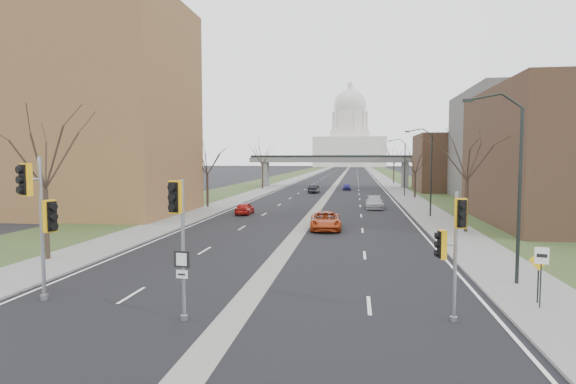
% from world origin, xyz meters
% --- Properties ---
extents(ground, '(700.00, 700.00, 0.00)m').
position_xyz_m(ground, '(0.00, 0.00, 0.00)').
color(ground, black).
rests_on(ground, ground).
extents(road_surface, '(20.00, 600.00, 0.01)m').
position_xyz_m(road_surface, '(0.00, 150.00, 0.01)').
color(road_surface, black).
rests_on(road_surface, ground).
extents(median_strip, '(1.20, 600.00, 0.02)m').
position_xyz_m(median_strip, '(0.00, 150.00, 0.00)').
color(median_strip, gray).
rests_on(median_strip, ground).
extents(sidewalk_right, '(4.00, 600.00, 0.12)m').
position_xyz_m(sidewalk_right, '(12.00, 150.00, 0.06)').
color(sidewalk_right, gray).
rests_on(sidewalk_right, ground).
extents(sidewalk_left, '(4.00, 600.00, 0.12)m').
position_xyz_m(sidewalk_left, '(-12.00, 150.00, 0.06)').
color(sidewalk_left, gray).
rests_on(sidewalk_left, ground).
extents(grass_verge_right, '(8.00, 600.00, 0.10)m').
position_xyz_m(grass_verge_right, '(18.00, 150.00, 0.05)').
color(grass_verge_right, '#314620').
rests_on(grass_verge_right, ground).
extents(grass_verge_left, '(8.00, 600.00, 0.10)m').
position_xyz_m(grass_verge_left, '(-18.00, 150.00, 0.05)').
color(grass_verge_left, '#314620').
rests_on(grass_verge_left, ground).
extents(apartment_building, '(25.00, 16.00, 22.00)m').
position_xyz_m(apartment_building, '(-26.00, 30.00, 11.00)').
color(apartment_building, brown).
rests_on(apartment_building, ground).
extents(commercial_block_mid, '(18.00, 22.00, 15.00)m').
position_xyz_m(commercial_block_mid, '(28.00, 52.00, 7.50)').
color(commercial_block_mid, '#5E5B56').
rests_on(commercial_block_mid, ground).
extents(commercial_block_far, '(14.00, 14.00, 10.00)m').
position_xyz_m(commercial_block_far, '(22.00, 70.00, 5.00)').
color(commercial_block_far, '#452F20').
rests_on(commercial_block_far, ground).
extents(pedestrian_bridge, '(34.00, 3.00, 6.45)m').
position_xyz_m(pedestrian_bridge, '(0.00, 80.00, 4.84)').
color(pedestrian_bridge, slate).
rests_on(pedestrian_bridge, ground).
extents(capitol, '(48.00, 42.00, 55.75)m').
position_xyz_m(capitol, '(0.00, 320.00, 18.60)').
color(capitol, silver).
rests_on(capitol, ground).
extents(streetlight_near, '(2.61, 0.20, 8.70)m').
position_xyz_m(streetlight_near, '(10.99, 6.00, 6.95)').
color(streetlight_near, black).
rests_on(streetlight_near, sidewalk_right).
extents(streetlight_mid, '(2.61, 0.20, 8.70)m').
position_xyz_m(streetlight_mid, '(10.99, 32.00, 6.95)').
color(streetlight_mid, black).
rests_on(streetlight_mid, sidewalk_right).
extents(streetlight_far, '(2.61, 0.20, 8.70)m').
position_xyz_m(streetlight_far, '(10.99, 58.00, 6.95)').
color(streetlight_far, black).
rests_on(streetlight_far, sidewalk_right).
extents(tree_left_a, '(7.20, 7.20, 9.40)m').
position_xyz_m(tree_left_a, '(-13.00, 8.00, 6.64)').
color(tree_left_a, '#382B21').
rests_on(tree_left_a, sidewalk_left).
extents(tree_left_b, '(6.75, 6.75, 8.81)m').
position_xyz_m(tree_left_b, '(-13.00, 38.00, 6.23)').
color(tree_left_b, '#382B21').
rests_on(tree_left_b, sidewalk_left).
extents(tree_left_c, '(7.65, 7.65, 9.99)m').
position_xyz_m(tree_left_c, '(-13.00, 72.00, 7.04)').
color(tree_left_c, '#382B21').
rests_on(tree_left_c, sidewalk_left).
extents(tree_right_a, '(7.20, 7.20, 9.40)m').
position_xyz_m(tree_right_a, '(13.00, 22.00, 6.64)').
color(tree_right_a, '#382B21').
rests_on(tree_right_a, sidewalk_right).
extents(tree_right_b, '(6.30, 6.30, 8.22)m').
position_xyz_m(tree_right_b, '(13.00, 55.00, 5.82)').
color(tree_right_b, '#382B21').
rests_on(tree_right_b, sidewalk_right).
extents(tree_right_c, '(7.65, 7.65, 9.99)m').
position_xyz_m(tree_right_c, '(13.00, 95.00, 7.04)').
color(tree_right_c, '#382B21').
rests_on(tree_right_c, sidewalk_right).
extents(signal_pole_left, '(1.36, 0.99, 5.92)m').
position_xyz_m(signal_pole_left, '(-8.19, 0.65, 3.88)').
color(signal_pole_left, gray).
rests_on(signal_pole_left, ground).
extents(signal_pole_median, '(0.60, 0.85, 5.12)m').
position_xyz_m(signal_pole_median, '(-1.71, -0.95, 3.56)').
color(signal_pole_median, gray).
rests_on(signal_pole_median, ground).
extents(signal_pole_right, '(0.92, 0.80, 4.69)m').
position_xyz_m(signal_pole_right, '(7.81, 0.38, 3.07)').
color(signal_pole_right, gray).
rests_on(signal_pole_right, ground).
extents(speed_limit_sign, '(0.49, 0.17, 2.35)m').
position_xyz_m(speed_limit_sign, '(11.49, 2.32, 1.74)').
color(speed_limit_sign, black).
rests_on(speed_limit_sign, sidewalk_right).
extents(warning_sign, '(0.82, 0.23, 2.14)m').
position_xyz_m(warning_sign, '(11.63, 2.97, 1.51)').
color(warning_sign, black).
rests_on(warning_sign, sidewalk_right).
extents(car_left_near, '(1.50, 3.72, 1.27)m').
position_xyz_m(car_left_near, '(-7.03, 31.78, 0.63)').
color(car_left_near, '#A91913').
rests_on(car_left_near, ground).
extents(car_left_far, '(1.76, 4.24, 1.36)m').
position_xyz_m(car_left_far, '(-2.51, 63.67, 0.68)').
color(car_left_far, black).
rests_on(car_left_far, ground).
extents(car_right_near, '(2.79, 5.43, 1.47)m').
position_xyz_m(car_right_near, '(2.00, 22.19, 0.73)').
color(car_right_near, '#A43511').
rests_on(car_right_near, ground).
extents(car_right_mid, '(2.02, 4.96, 1.44)m').
position_xyz_m(car_right_mid, '(6.60, 39.53, 0.72)').
color(car_right_mid, '#9E9EA5').
rests_on(car_right_mid, ground).
extents(car_right_far, '(1.59, 3.71, 1.25)m').
position_xyz_m(car_right_far, '(2.76, 71.99, 0.62)').
color(car_right_far, navy).
rests_on(car_right_far, ground).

